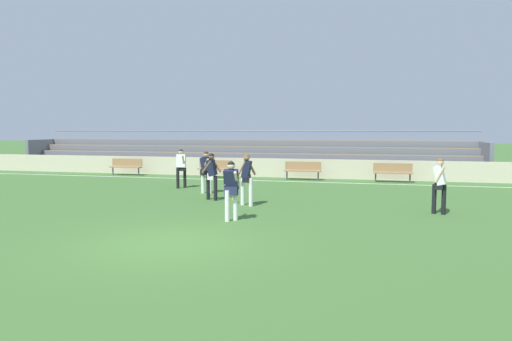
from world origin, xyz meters
TOP-DOWN VIEW (x-y plane):
  - ground_plane at (0.00, 0.00)m, footprint 160.00×160.00m
  - field_line_sideline at (0.00, 12.59)m, footprint 44.00×0.12m
  - sideline_wall at (0.00, 14.38)m, footprint 48.00×0.16m
  - bleacher_stand at (-3.24, 16.46)m, footprint 26.61×2.97m
  - bench_near_wall_gap at (-3.56, 13.47)m, footprint 1.80×0.40m
  - bench_near_bin at (5.32, 13.47)m, footprint 1.80×0.40m
  - bench_far_right at (-8.71, 13.47)m, footprint 1.80×0.40m
  - bench_far_left at (1.02, 13.47)m, footprint 1.80×0.40m
  - player_dark_challenging at (-1.15, 6.14)m, footprint 0.62×0.44m
  - player_dark_pressing_high at (0.37, 5.26)m, footprint 0.57×0.44m
  - player_dark_on_ball at (0.63, 2.72)m, footprint 0.46×0.59m
  - player_white_deep_cover at (-3.54, 9.00)m, footprint 0.45×0.61m
  - player_dark_dropping_back at (-1.94, 7.73)m, footprint 0.54×0.70m
  - player_white_wide_right at (6.29, 5.19)m, footprint 0.45×0.54m
  - soccer_ball at (-0.17, 5.78)m, footprint 0.22×0.22m

SIDE VIEW (x-z plane):
  - ground_plane at x=0.00m, z-range 0.00..0.00m
  - field_line_sideline at x=0.00m, z-range 0.00..0.01m
  - soccer_ball at x=-0.17m, z-range 0.00..0.22m
  - sideline_wall at x=0.00m, z-range 0.00..0.98m
  - bench_near_wall_gap at x=-3.56m, z-range 0.10..1.00m
  - bench_near_bin at x=5.32m, z-range 0.10..1.00m
  - bench_far_right at x=-8.71m, z-range 0.10..1.00m
  - bench_far_left at x=1.02m, z-range 0.10..1.00m
  - player_dark_on_ball at x=0.63m, z-range 0.15..1.79m
  - player_dark_dropping_back at x=-1.94m, z-range 0.15..1.80m
  - player_dark_challenging at x=-1.15m, z-range 0.16..1.82m
  - player_white_wide_right at x=6.29m, z-range 0.16..1.82m
  - player_white_deep_cover at x=-3.54m, z-range 0.16..1.83m
  - player_dark_pressing_high at x=0.37m, z-range 0.17..1.87m
  - bleacher_stand at x=-3.24m, z-range -0.18..2.25m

